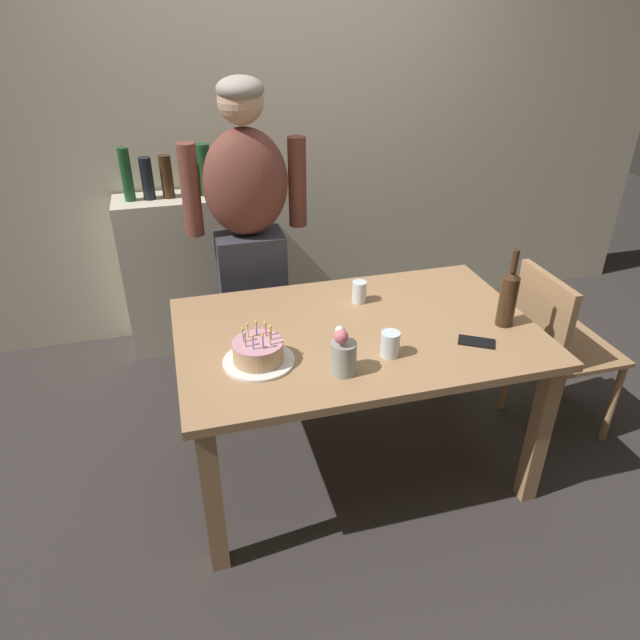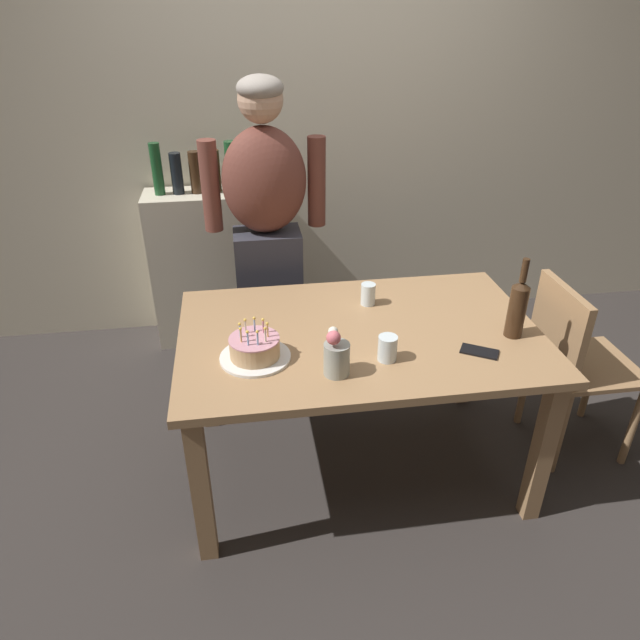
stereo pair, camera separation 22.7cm
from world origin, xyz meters
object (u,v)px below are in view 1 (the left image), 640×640
Objects in this scene: birthday_cake at (258,353)px; wine_bottle at (508,297)px; cell_phone at (476,342)px; dining_chair at (554,341)px; flower_vase at (343,355)px; person_man_bearded at (249,243)px; water_glass_far at (390,344)px; water_glass_near at (359,292)px.

birthday_cake is 1.06m from wine_bottle.
dining_chair reaches higher than cell_phone.
birthday_cake is 0.80× the size of wine_bottle.
wine_bottle is at bearing 60.76° from cell_phone.
birthday_cake is 0.33m from flower_vase.
dining_chair is at bearing 5.64° from birthday_cake.
wine_bottle is 0.25m from cell_phone.
flower_vase is 0.22× the size of dining_chair.
birthday_cake is at bearing -179.05° from wine_bottle.
wine_bottle is 1.28m from person_man_bearded.
flower_vase is 1.23m from dining_chair.
person_man_bearded is at bearing 137.41° from wine_bottle.
flower_vase is at bearing -162.65° from water_glass_far.
birthday_cake reaches higher than water_glass_far.
water_glass_near is 0.51× the size of flower_vase.
water_glass_far is 0.70× the size of cell_phone.
water_glass_far is at bearing -93.47° from water_glass_near.
water_glass_near is 0.06× the size of person_man_bearded.
person_man_bearded reaches higher than wine_bottle.
dining_chair is (0.39, 0.12, -0.35)m from wine_bottle.
person_man_bearded reaches higher than cell_phone.
wine_bottle reaches higher than flower_vase.
flower_vase is (-0.77, -0.16, -0.05)m from wine_bottle.
water_glass_far is at bearing -149.85° from cell_phone.
birthday_cake is 1.90× the size of cell_phone.
person_man_bearded reaches higher than birthday_cake.
water_glass_far is 0.37m from cell_phone.
water_glass_near is (0.53, 0.37, 0.01)m from birthday_cake.
water_glass_near is 0.29× the size of wine_bottle.
water_glass_near is at bearing 75.78° from dining_chair.
flower_vase is at bearing -26.88° from birthday_cake.
birthday_cake is at bearing 95.64° from dining_chair.
dining_chair is at bearing 17.90° from wine_bottle.
flower_vase reaches higher than water_glass_far.
dining_chair is at bearing -14.22° from water_glass_near.
dining_chair is at bearing 150.83° from person_man_bearded.
birthday_cake is at bearing 82.74° from person_man_bearded.
person_man_bearded is at bearing 129.09° from water_glass_near.
birthday_cake is 2.72× the size of water_glass_far.
water_glass_near is 0.46m from water_glass_far.
water_glass_far is 0.06× the size of person_man_bearded.
water_glass_far is 0.30× the size of wine_bottle.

